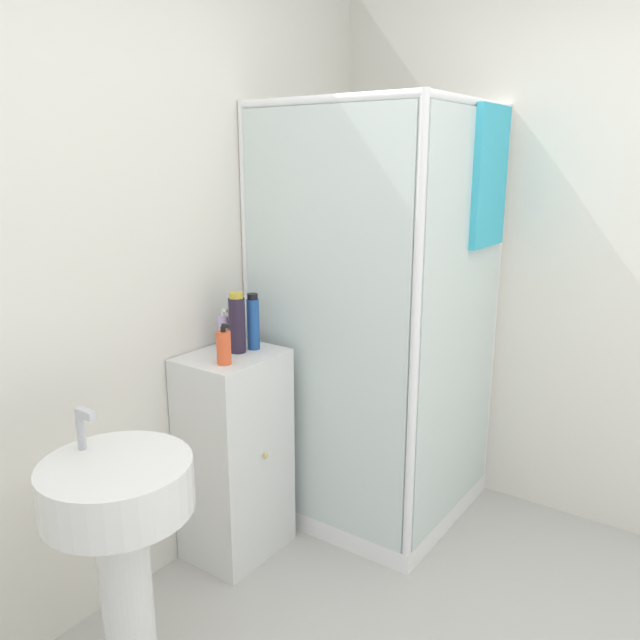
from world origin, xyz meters
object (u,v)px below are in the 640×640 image
at_px(sink, 121,533).
at_px(shampoo_bottle_blue, 253,322).
at_px(soap_dispenser, 224,347).
at_px(lotion_bottle_white, 224,333).
at_px(shampoo_bottle_tall_black, 237,323).

height_order(sink, shampoo_bottle_blue, shampoo_bottle_blue).
relative_size(sink, soap_dispenser, 5.97).
bearing_deg(lotion_bottle_white, soap_dispenser, -136.06).
distance_m(sink, lotion_bottle_white, 0.96).
distance_m(shampoo_bottle_blue, lotion_bottle_white, 0.13).
relative_size(soap_dispenser, shampoo_bottle_blue, 0.68).
xyz_separation_m(soap_dispenser, shampoo_bottle_tall_black, (0.14, 0.06, 0.05)).
relative_size(sink, lotion_bottle_white, 5.43).
xyz_separation_m(sink, lotion_bottle_white, (0.81, 0.35, 0.36)).
bearing_deg(sink, lotion_bottle_white, 23.34).
bearing_deg(shampoo_bottle_blue, sink, -163.60).
height_order(sink, shampoo_bottle_tall_black, shampoo_bottle_tall_black).
xyz_separation_m(shampoo_bottle_tall_black, lotion_bottle_white, (-0.02, 0.06, -0.05)).
distance_m(shampoo_bottle_tall_black, shampoo_bottle_blue, 0.08).
bearing_deg(shampoo_bottle_blue, shampoo_bottle_tall_black, 161.33).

